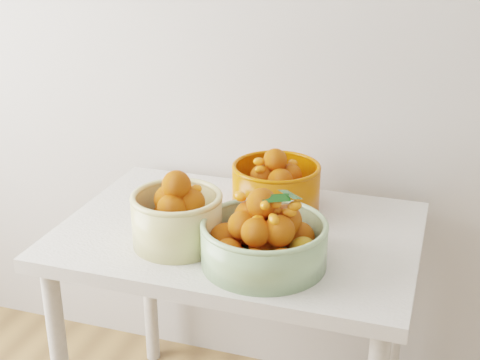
% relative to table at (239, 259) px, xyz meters
% --- Properties ---
extents(table, '(1.00, 0.70, 0.75)m').
position_rel_table_xyz_m(table, '(0.00, 0.00, 0.00)').
color(table, silver).
rests_on(table, ground).
extents(bowl_cream, '(0.29, 0.29, 0.21)m').
position_rel_table_xyz_m(bowl_cream, '(-0.13, -0.14, 0.18)').
color(bowl_cream, '#D6CC86').
rests_on(bowl_cream, table).
extents(bowl_green, '(0.42, 0.42, 0.21)m').
position_rel_table_xyz_m(bowl_green, '(0.12, -0.17, 0.17)').
color(bowl_green, '#92B681').
rests_on(bowl_green, table).
extents(bowl_orange, '(0.35, 0.35, 0.19)m').
position_rel_table_xyz_m(bowl_orange, '(0.06, 0.16, 0.17)').
color(bowl_orange, '#C34A04').
rests_on(bowl_orange, table).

